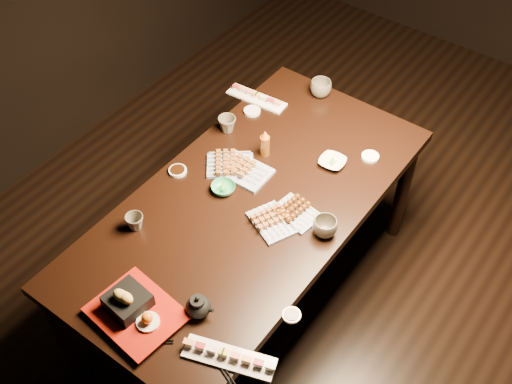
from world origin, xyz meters
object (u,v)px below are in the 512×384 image
edamame_bowl_cream (332,162)px  teacup_mid_right (325,227)px  edamame_bowl_green (223,188)px  tempura_tray (135,307)px  sushi_platter_far (257,96)px  teacup_near_left (135,222)px  yakitori_plate_center (244,168)px  yakitori_plate_right (272,220)px  sushi_platter_near (229,356)px  teapot (198,305)px  teacup_far_right (321,88)px  condiment_bottle (265,143)px  dining_table (250,253)px  teacup_far_left (227,124)px  yakitori_plate_left (230,162)px

edamame_bowl_cream → teacup_mid_right: teacup_mid_right is taller
edamame_bowl_green → tempura_tray: bearing=-78.6°
sushi_platter_far → teacup_near_left: teacup_near_left is taller
sushi_platter_far → edamame_bowl_cream: (0.57, -0.17, -0.00)m
yakitori_plate_center → yakitori_plate_right: (0.28, -0.18, -0.00)m
sushi_platter_near → sushi_platter_far: bearing=103.6°
sushi_platter_far → teapot: (0.58, -1.16, 0.03)m
yakitori_plate_center → edamame_bowl_cream: bearing=42.7°
teacup_far_right → condiment_bottle: bearing=-86.8°
sushi_platter_near → tempura_tray: tempura_tray is taller
sushi_platter_near → edamame_bowl_green: size_ratio=3.11×
sushi_platter_far → yakitori_plate_right: size_ratio=1.59×
dining_table → sushi_platter_near: size_ratio=5.30×
teacup_mid_right → edamame_bowl_cream: bearing=117.5°
edamame_bowl_green → teapot: size_ratio=0.95×
teacup_far_left → condiment_bottle: 0.25m
yakitori_plate_left → teacup_far_right: teacup_far_right is taller
yakitori_plate_right → teacup_near_left: (-0.45, -0.36, 0.01)m
teacup_near_left → yakitori_plate_left: bearing=79.8°
teacup_far_left → sushi_platter_far: bearing=95.8°
sushi_platter_near → edamame_bowl_green: (-0.53, 0.63, -0.00)m
dining_table → yakitori_plate_left: size_ratio=8.41×
condiment_bottle → edamame_bowl_cream: bearing=24.1°
condiment_bottle → tempura_tray: bearing=-82.5°
yakitori_plate_left → tempura_tray: (0.21, -0.84, 0.03)m
yakitori_plate_center → teacup_far_left: 0.30m
teapot → teacup_far_right: bearing=90.8°
yakitori_plate_center → yakitori_plate_right: bearing=-33.2°
teacup_far_right → edamame_bowl_cream: bearing=-51.1°
teacup_far_right → condiment_bottle: condiment_bottle is taller
teacup_far_left → condiment_bottle: condiment_bottle is taller
teacup_near_left → teapot: size_ratio=0.68×
sushi_platter_far → edamame_bowl_green: sushi_platter_far is taller
yakitori_plate_right → yakitori_plate_left: (-0.36, 0.17, 0.00)m
edamame_bowl_green → tempura_tray: tempura_tray is taller
teapot → teacup_far_left: bearing=109.3°
dining_table → yakitori_plate_right: bearing=-27.0°
yakitori_plate_right → condiment_bottle: 0.43m
sushi_platter_far → yakitori_plate_right: bearing=126.4°
edamame_bowl_cream → teapot: size_ratio=1.05×
teacup_far_right → sushi_platter_near: bearing=-69.4°
edamame_bowl_cream → tempura_tray: size_ratio=0.36×
teacup_mid_right → tempura_tray: bearing=-114.8°
edamame_bowl_green → condiment_bottle: bearing=88.2°
yakitori_plate_right → teacup_mid_right: teacup_mid_right is taller
sushi_platter_far → tempura_tray: (0.41, -1.31, 0.04)m
sushi_platter_far → teapot: 1.29m
teacup_far_left → condiment_bottle: (0.24, -0.02, 0.03)m
dining_table → teacup_mid_right: size_ratio=17.26×
sushi_platter_near → teacup_mid_right: bearing=74.0°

